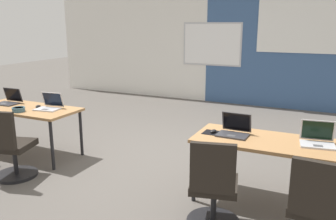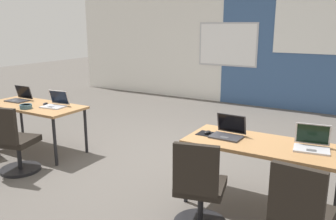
{
  "view_description": "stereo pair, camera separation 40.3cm",
  "coord_description": "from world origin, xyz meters",
  "px_view_note": "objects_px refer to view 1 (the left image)",
  "views": [
    {
      "loc": [
        2.27,
        -4.23,
        1.91
      ],
      "look_at": [
        0.34,
        -0.14,
        0.8
      ],
      "focal_mm": 37.52,
      "sensor_mm": 36.0,
      "label": 1
    },
    {
      "loc": [
        2.62,
        -4.05,
        1.91
      ],
      "look_at": [
        0.34,
        -0.14,
        0.8
      ],
      "focal_mm": 37.52,
      "sensor_mm": 36.0,
      "label": 2
    }
  ],
  "objects_px": {
    "laptop_near_left_end": "(9,100)",
    "chair_near_right_inner": "(213,192)",
    "desk_near_right": "(270,146)",
    "laptop_near_right_inner": "(234,130)",
    "mouse_near_left_inner": "(38,106)",
    "snack_bowl": "(19,109)",
    "laptop_near_left_inner": "(49,106)",
    "desk_near_left": "(26,111)",
    "chair_near_left_inner": "(11,150)",
    "chair_near_right_end": "(317,217)",
    "laptop_near_right_end": "(317,140)",
    "mouse_near_right_inner": "(213,131)"
  },
  "relations": [
    {
      "from": "laptop_near_right_inner",
      "to": "chair_near_left_inner",
      "type": "bearing_deg",
      "value": -162.01
    },
    {
      "from": "mouse_near_left_inner",
      "to": "chair_near_right_end",
      "type": "bearing_deg",
      "value": -12.53
    },
    {
      "from": "laptop_near_right_inner",
      "to": "mouse_near_right_inner",
      "type": "height_order",
      "value": "laptop_near_right_inner"
    },
    {
      "from": "chair_near_right_inner",
      "to": "chair_near_right_end",
      "type": "distance_m",
      "value": 0.9
    },
    {
      "from": "desk_near_left",
      "to": "laptop_near_left_inner",
      "type": "xyz_separation_m",
      "value": [
        0.38,
        0.08,
        0.11
      ]
    },
    {
      "from": "chair_near_left_inner",
      "to": "laptop_near_right_end",
      "type": "relative_size",
      "value": 2.53
    },
    {
      "from": "laptop_near_right_end",
      "to": "mouse_near_right_inner",
      "type": "bearing_deg",
      "value": 176.09
    },
    {
      "from": "chair_near_left_inner",
      "to": "laptop_near_left_inner",
      "type": "bearing_deg",
      "value": -98.76
    },
    {
      "from": "chair_near_left_inner",
      "to": "mouse_near_left_inner",
      "type": "bearing_deg",
      "value": -84.18
    },
    {
      "from": "mouse_near_right_inner",
      "to": "laptop_near_right_end",
      "type": "relative_size",
      "value": 0.3
    },
    {
      "from": "desk_near_right",
      "to": "snack_bowl",
      "type": "relative_size",
      "value": 9.01
    },
    {
      "from": "laptop_near_left_end",
      "to": "snack_bowl",
      "type": "distance_m",
      "value": 0.62
    },
    {
      "from": "chair_near_right_inner",
      "to": "snack_bowl",
      "type": "xyz_separation_m",
      "value": [
        -3.02,
        0.5,
        0.38
      ]
    },
    {
      "from": "laptop_near_right_end",
      "to": "chair_near_right_end",
      "type": "xyz_separation_m",
      "value": [
        0.07,
        -0.85,
        -0.39
      ]
    },
    {
      "from": "chair_near_right_end",
      "to": "mouse_near_left_inner",
      "type": "bearing_deg",
      "value": -7.35
    },
    {
      "from": "laptop_near_right_end",
      "to": "laptop_near_left_end",
      "type": "bearing_deg",
      "value": 171.81
    },
    {
      "from": "desk_near_left",
      "to": "snack_bowl",
      "type": "xyz_separation_m",
      "value": [
        0.1,
        -0.22,
        0.1
      ]
    },
    {
      "from": "mouse_near_left_inner",
      "to": "chair_near_left_inner",
      "type": "distance_m",
      "value": 0.95
    },
    {
      "from": "chair_near_left_inner",
      "to": "snack_bowl",
      "type": "relative_size",
      "value": 5.18
    },
    {
      "from": "laptop_near_left_end",
      "to": "laptop_near_right_inner",
      "type": "bearing_deg",
      "value": -3.29
    },
    {
      "from": "chair_near_right_end",
      "to": "desk_near_left",
      "type": "bearing_deg",
      "value": -5.73
    },
    {
      "from": "desk_near_left",
      "to": "chair_near_right_inner",
      "type": "height_order",
      "value": "chair_near_right_inner"
    },
    {
      "from": "chair_near_right_inner",
      "to": "desk_near_left",
      "type": "bearing_deg",
      "value": -26.38
    },
    {
      "from": "laptop_near_right_inner",
      "to": "laptop_near_right_end",
      "type": "distance_m",
      "value": 0.85
    },
    {
      "from": "laptop_near_left_end",
      "to": "laptop_near_left_inner",
      "type": "height_order",
      "value": "laptop_near_left_end"
    },
    {
      "from": "chair_near_left_inner",
      "to": "chair_near_right_inner",
      "type": "height_order",
      "value": "same"
    },
    {
      "from": "laptop_near_left_end",
      "to": "mouse_near_left_inner",
      "type": "xyz_separation_m",
      "value": [
        0.59,
        0.0,
        -0.03
      ]
    },
    {
      "from": "laptop_near_right_inner",
      "to": "mouse_near_left_inner",
      "type": "bearing_deg",
      "value": -179.37
    },
    {
      "from": "desk_near_right",
      "to": "mouse_near_right_inner",
      "type": "bearing_deg",
      "value": -179.29
    },
    {
      "from": "desk_near_left",
      "to": "snack_bowl",
      "type": "bearing_deg",
      "value": -65.38
    },
    {
      "from": "desk_near_right",
      "to": "mouse_near_right_inner",
      "type": "relative_size",
      "value": 14.69
    },
    {
      "from": "desk_near_right",
      "to": "laptop_near_right_inner",
      "type": "distance_m",
      "value": 0.42
    },
    {
      "from": "chair_near_right_end",
      "to": "laptop_near_left_inner",
      "type": "bearing_deg",
      "value": -7.98
    },
    {
      "from": "desk_near_right",
      "to": "chair_near_right_end",
      "type": "distance_m",
      "value": 0.98
    },
    {
      "from": "laptop_near_left_end",
      "to": "mouse_near_left_inner",
      "type": "distance_m",
      "value": 0.59
    },
    {
      "from": "desk_near_right",
      "to": "chair_near_right_inner",
      "type": "xyz_separation_m",
      "value": [
        -0.38,
        -0.72,
        -0.28
      ]
    },
    {
      "from": "laptop_near_left_inner",
      "to": "snack_bowl",
      "type": "distance_m",
      "value": 0.41
    },
    {
      "from": "laptop_near_left_inner",
      "to": "mouse_near_left_inner",
      "type": "relative_size",
      "value": 3.4
    },
    {
      "from": "mouse_near_right_inner",
      "to": "chair_near_right_end",
      "type": "height_order",
      "value": "chair_near_right_end"
    },
    {
      "from": "laptop_near_left_inner",
      "to": "mouse_near_right_inner",
      "type": "relative_size",
      "value": 3.36
    },
    {
      "from": "desk_near_right",
      "to": "laptop_near_right_inner",
      "type": "bearing_deg",
      "value": 176.45
    },
    {
      "from": "laptop_near_left_inner",
      "to": "laptop_near_right_end",
      "type": "xyz_separation_m",
      "value": [
        3.57,
        -0.0,
        0.0
      ]
    },
    {
      "from": "laptop_near_left_end",
      "to": "chair_near_right_inner",
      "type": "xyz_separation_m",
      "value": [
        3.55,
        -0.8,
        -0.39
      ]
    },
    {
      "from": "snack_bowl",
      "to": "laptop_near_left_inner",
      "type": "bearing_deg",
      "value": 47.11
    },
    {
      "from": "chair_near_right_end",
      "to": "chair_near_right_inner",
      "type": "bearing_deg",
      "value": 1.81
    },
    {
      "from": "chair_near_left_inner",
      "to": "chair_near_right_end",
      "type": "xyz_separation_m",
      "value": [
        3.54,
        -0.04,
        0.0
      ]
    },
    {
      "from": "desk_near_right",
      "to": "chair_near_right_end",
      "type": "xyz_separation_m",
      "value": [
        0.52,
        -0.78,
        -0.28
      ]
    },
    {
      "from": "chair_near_left_inner",
      "to": "snack_bowl",
      "type": "height_order",
      "value": "chair_near_left_inner"
    },
    {
      "from": "desk_near_left",
      "to": "chair_near_left_inner",
      "type": "xyz_separation_m",
      "value": [
        0.48,
        -0.74,
        -0.28
      ]
    },
    {
      "from": "chair_near_left_inner",
      "to": "laptop_near_left_end",
      "type": "bearing_deg",
      "value": -57.39
    }
  ]
}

